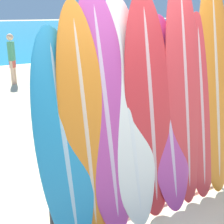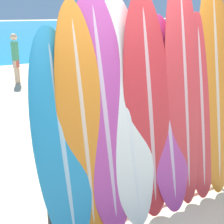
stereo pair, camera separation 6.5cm
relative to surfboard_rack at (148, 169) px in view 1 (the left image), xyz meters
name	(u,v)px [view 1 (the left image)]	position (x,y,z in m)	size (l,w,h in m)	color
surfboard_rack	(148,169)	(0.00, 0.00, 0.00)	(2.32, 0.04, 0.93)	#28282D
surfboard_slot_0	(64,142)	(-0.97, 0.00, 0.54)	(0.54, 0.59, 2.09)	teal
surfboard_slot_1	(85,126)	(-0.75, 0.02, 0.65)	(0.50, 0.51, 2.31)	orange
surfboard_slot_2	(106,115)	(-0.51, 0.04, 0.72)	(0.59, 0.62, 2.45)	#B23D8E
surfboard_slot_3	(128,114)	(-0.25, 0.03, 0.69)	(0.59, 0.67, 2.38)	silver
surfboard_slot_4	(150,108)	(0.01, 0.02, 0.71)	(0.59, 0.50, 2.43)	red
surfboard_slot_5	(168,116)	(0.26, 0.01, 0.58)	(0.58, 0.57, 2.17)	#B23D8E
surfboard_slot_6	(184,92)	(0.50, 0.03, 0.82)	(0.51, 0.53, 2.65)	red
surfboard_slot_7	(200,109)	(0.75, 0.00, 0.60)	(0.51, 0.46, 2.20)	red
surfboard_slot_8	(215,89)	(1.00, 0.04, 0.80)	(0.57, 0.54, 2.60)	orange
person_near_water	(12,57)	(0.24, 7.40, 0.34)	(0.25, 0.26, 1.54)	beige
person_mid_beach	(83,58)	(2.04, 6.08, 0.33)	(0.23, 0.26, 1.52)	tan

